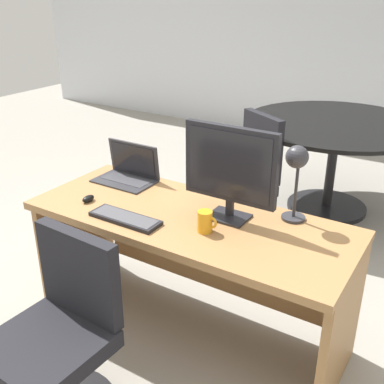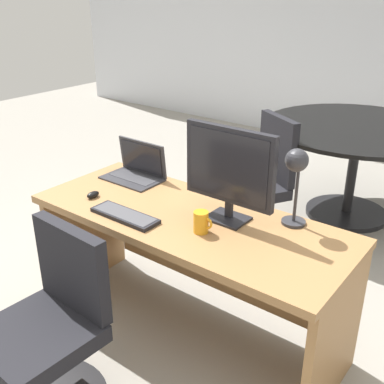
{
  "view_description": "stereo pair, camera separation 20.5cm",
  "coord_description": "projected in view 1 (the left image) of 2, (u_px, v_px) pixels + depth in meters",
  "views": [
    {
      "loc": [
        1.16,
        -1.81,
        1.81
      ],
      "look_at": [
        0.0,
        0.03,
        0.84
      ],
      "focal_mm": 43.91,
      "sensor_mm": 36.0,
      "label": 1
    },
    {
      "loc": [
        1.32,
        -1.69,
        1.81
      ],
      "look_at": [
        0.0,
        0.03,
        0.84
      ],
      "focal_mm": 43.91,
      "sensor_mm": 36.0,
      "label": 2
    }
  ],
  "objects": [
    {
      "name": "ground",
      "position": [
        287.0,
        224.0,
        3.85
      ],
      "size": [
        12.0,
        12.0,
        0.0
      ],
      "primitive_type": "plane",
      "color": "gray"
    },
    {
      "name": "back_wall",
      "position": [
        378.0,
        24.0,
        5.11
      ],
      "size": [
        10.0,
        0.1,
        2.8
      ],
      "primitive_type": "cube",
      "color": "silver",
      "rests_on": "ground"
    },
    {
      "name": "desk",
      "position": [
        193.0,
        245.0,
        2.52
      ],
      "size": [
        1.7,
        0.68,
        0.72
      ],
      "color": "#9E7042",
      "rests_on": "ground"
    },
    {
      "name": "monitor",
      "position": [
        230.0,
        167.0,
        2.27
      ],
      "size": [
        0.49,
        0.16,
        0.48
      ],
      "color": "black",
      "rests_on": "desk"
    },
    {
      "name": "laptop",
      "position": [
        130.0,
        169.0,
        2.83
      ],
      "size": [
        0.36,
        0.23,
        0.22
      ],
      "color": "#2D2D33",
      "rests_on": "desk"
    },
    {
      "name": "keyboard",
      "position": [
        125.0,
        218.0,
        2.35
      ],
      "size": [
        0.38,
        0.12,
        0.02
      ],
      "color": "black",
      "rests_on": "desk"
    },
    {
      "name": "mouse",
      "position": [
        88.0,
        199.0,
        2.55
      ],
      "size": [
        0.04,
        0.08,
        0.03
      ],
      "color": "black",
      "rests_on": "desk"
    },
    {
      "name": "desk_lamp",
      "position": [
        296.0,
        167.0,
        2.23
      ],
      "size": [
        0.12,
        0.14,
        0.4
      ],
      "color": "#2D2D33",
      "rests_on": "desk"
    },
    {
      "name": "coffee_mug",
      "position": [
        205.0,
        222.0,
        2.23
      ],
      "size": [
        0.1,
        0.07,
        0.11
      ],
      "color": "orange",
      "rests_on": "desk"
    },
    {
      "name": "office_chair",
      "position": [
        58.0,
        351.0,
        2.03
      ],
      "size": [
        0.56,
        0.56,
        0.87
      ],
      "color": "black",
      "rests_on": "ground"
    },
    {
      "name": "meeting_table",
      "position": [
        334.0,
        143.0,
        3.88
      ],
      "size": [
        1.5,
        1.5,
        0.78
      ],
      "color": "black",
      "rests_on": "ground"
    },
    {
      "name": "meeting_chair_near",
      "position": [
        243.0,
        188.0,
        3.6
      ],
      "size": [
        0.63,
        0.64,
        0.93
      ],
      "color": "black",
      "rests_on": "ground"
    }
  ]
}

